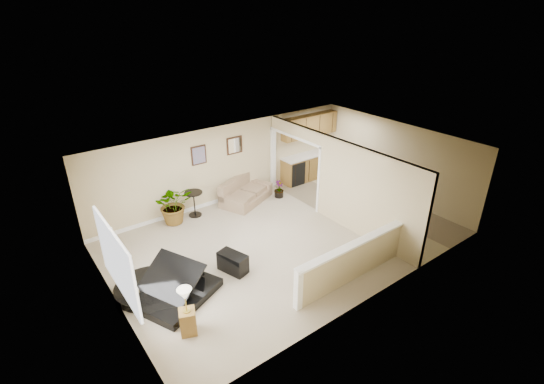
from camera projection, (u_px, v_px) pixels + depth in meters
floor at (285, 238)px, 10.80m from camera, size 9.00×9.00×0.00m
back_wall at (227, 164)px, 12.42m from camera, size 9.00×0.04×2.50m
front_wall at (377, 250)px, 8.10m from camera, size 9.00×0.04×2.50m
left_wall at (110, 258)px, 7.83m from camera, size 0.04×6.00×2.50m
right_wall at (395, 160)px, 12.69m from camera, size 0.04×6.00×2.50m
ceiling at (287, 152)px, 9.72m from camera, size 9.00×6.00×0.04m
kitchen_vinyl at (363, 206)px, 12.50m from camera, size 2.70×6.00×0.01m
interior_partition at (329, 179)px, 11.43m from camera, size 0.18×5.99×2.50m
pony_half_wall at (351, 261)px, 8.96m from camera, size 3.42×0.22×1.00m
left_window at (116, 261)px, 7.39m from camera, size 0.05×2.15×1.45m
wall_art_left at (199, 155)px, 11.67m from camera, size 0.48×0.04×0.58m
wall_mirror at (235, 145)px, 12.32m from camera, size 0.55×0.04×0.55m
kitchen_cabinets at (308, 156)px, 14.12m from camera, size 2.36×0.65×2.33m
piano at (167, 268)px, 8.49m from camera, size 2.40×2.34×1.58m
piano_bench at (233, 263)px, 9.39m from camera, size 0.57×0.80×0.48m
loveseat at (245, 190)px, 12.70m from camera, size 2.09×1.61×0.99m
accent_table at (194, 201)px, 11.75m from camera, size 0.54×0.54×0.78m
palm_plant at (174, 205)px, 11.35m from camera, size 1.22×1.11×1.18m
small_plant at (279, 190)px, 13.00m from camera, size 0.42×0.42×0.57m
lamp_stand at (187, 315)px, 7.53m from camera, size 0.40×0.40×1.06m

